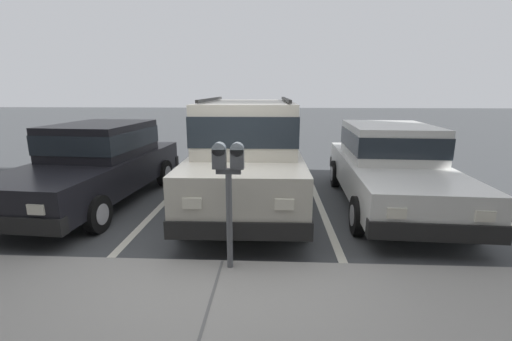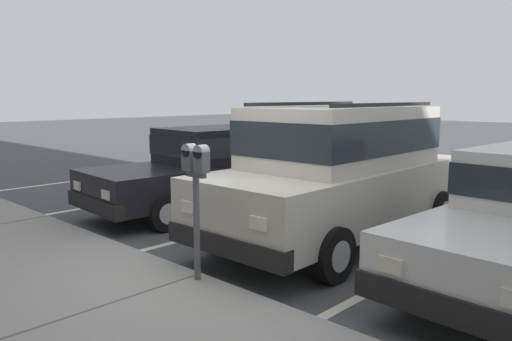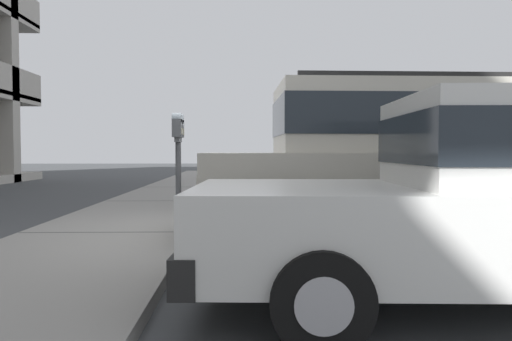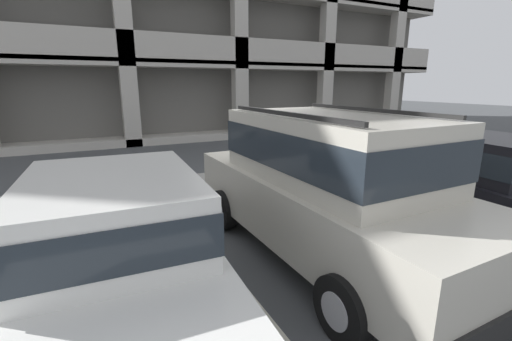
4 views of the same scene
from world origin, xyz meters
The scene contains 8 objects.
ground_plane centered at (0.00, 0.00, -0.05)m, with size 80.00×80.00×0.10m.
sidewalk centered at (0.00, 1.30, 0.06)m, with size 40.00×2.20×0.12m.
parking_stall_lines centered at (1.53, -1.40, 0.00)m, with size 12.39×4.80×0.01m.
silver_suv centered at (-0.15, -2.33, 1.09)m, with size 2.07×4.81×2.03m.
red_sedan centered at (-2.83, -2.41, 0.82)m, with size 2.00×4.56×1.54m.
dark_hatchback centered at (2.82, -2.38, 0.82)m, with size 2.07×4.60×1.54m.
parking_meter_near centered at (-0.11, 0.35, 1.23)m, with size 0.35×0.12×1.50m.
parking_garage centered at (-1.38, 13.28, 6.03)m, with size 32.00×10.00×13.25m.
Camera 4 is at (-2.98, -5.89, 2.35)m, focal length 24.00 mm.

